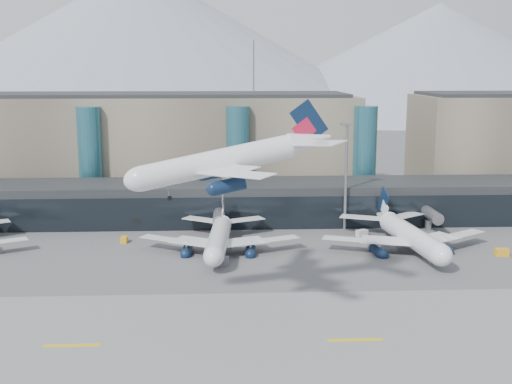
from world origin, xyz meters
TOP-DOWN VIEW (x-y plane):
  - ground at (0.00, 0.00)m, footprint 900.00×900.00m
  - runway_strip at (0.00, -15.00)m, footprint 400.00×40.00m
  - runway_markings at (-0.00, -15.00)m, footprint 128.00×1.00m
  - concourse at (-0.02, 57.73)m, footprint 170.00×27.00m
  - terminal_main at (-25.00, 90.00)m, footprint 130.00×30.00m
  - teal_towers at (-14.99, 74.01)m, footprint 116.40×19.40m
  - mountain_ridge at (15.97, 380.00)m, footprint 910.00×400.00m
  - lightmast_mid at (30.00, 48.00)m, footprint 3.00×1.20m
  - hero_jet at (3.55, -3.66)m, footprint 33.59×33.34m
  - jet_parked_mid at (0.26, 32.45)m, footprint 35.87×35.13m
  - jet_parked_right at (40.05, 31.87)m, footprint 38.31×38.16m
  - veh_b at (-21.06, 38.99)m, footprint 1.49×2.32m
  - veh_c at (0.26, 21.26)m, footprint 3.89×3.38m
  - veh_d at (32.89, 41.76)m, footprint 3.01×2.48m
  - veh_e at (58.51, 24.99)m, footprint 2.77×1.65m
  - veh_g at (35.66, 34.29)m, footprint 2.04×2.85m

SIDE VIEW (x-z plane):
  - ground at x=0.00m, z-range 0.00..0.00m
  - runway_strip at x=0.00m, z-range 0.00..0.04m
  - runway_markings at x=0.00m, z-range 0.04..0.06m
  - veh_b at x=-21.06m, z-range 0.00..1.30m
  - veh_g at x=35.66m, z-range 0.00..1.51m
  - veh_d at x=32.89m, z-range 0.00..1.52m
  - veh_e at x=58.51m, z-range 0.00..1.54m
  - veh_c at x=0.26m, z-range 0.00..1.92m
  - jet_parked_mid at x=0.26m, z-range -1.41..10.16m
  - jet_parked_right at x=40.05m, z-range -1.51..10.91m
  - concourse at x=-0.02m, z-range -0.03..9.97m
  - teal_towers at x=-14.99m, z-range -8.99..37.01m
  - lightmast_mid at x=30.00m, z-range 1.62..27.22m
  - terminal_main at x=-25.00m, z-range -0.06..30.94m
  - hero_jet at x=3.55m, z-range 20.17..31.03m
  - mountain_ridge at x=15.97m, z-range -9.26..100.74m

